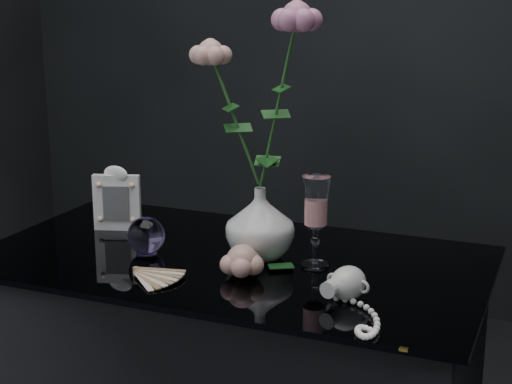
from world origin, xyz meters
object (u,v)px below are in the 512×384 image
at_px(paperweight, 146,235).
at_px(pearl_jar, 348,282).
at_px(loose_rose, 242,261).
at_px(wine_glass, 316,222).
at_px(picture_frame, 117,198).
at_px(vase, 260,223).

height_order(paperweight, pearl_jar, paperweight).
relative_size(loose_rose, pearl_jar, 0.84).
xyz_separation_m(paperweight, loose_rose, (0.24, -0.05, -0.01)).
bearing_deg(wine_glass, picture_frame, 173.00).
distance_m(vase, pearl_jar, 0.28).
distance_m(vase, paperweight, 0.24).
distance_m(vase, picture_frame, 0.38).
relative_size(wine_glass, paperweight, 2.33).
distance_m(wine_glass, loose_rose, 0.17).
bearing_deg(loose_rose, picture_frame, 155.32).
relative_size(vase, picture_frame, 0.98).
distance_m(picture_frame, loose_rose, 0.43).
height_order(vase, picture_frame, picture_frame).
xyz_separation_m(vase, loose_rose, (0.01, -0.12, -0.04)).
bearing_deg(vase, paperweight, -163.77).
xyz_separation_m(paperweight, pearl_jar, (0.46, -0.08, -0.01)).
height_order(vase, paperweight, vase).
height_order(wine_glass, picture_frame, wine_glass).
relative_size(vase, pearl_jar, 0.67).
xyz_separation_m(wine_glass, loose_rose, (-0.11, -0.11, -0.06)).
bearing_deg(pearl_jar, loose_rose, -173.98).
xyz_separation_m(vase, pearl_jar, (0.23, -0.15, -0.04)).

